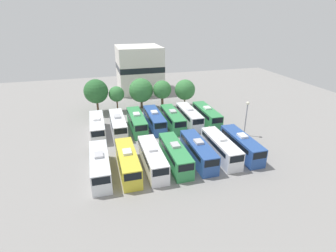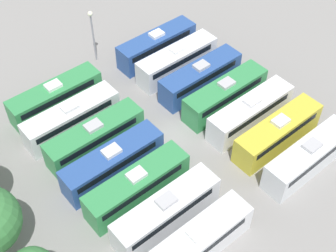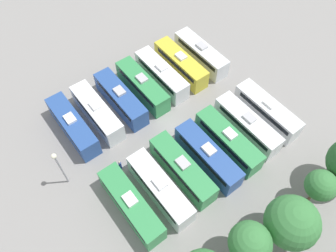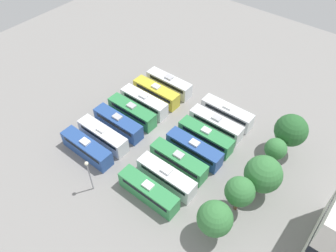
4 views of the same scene
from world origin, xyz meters
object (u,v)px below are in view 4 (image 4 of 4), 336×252
at_px(bus_4, 118,123).
at_px(tree_0, 291,130).
at_px(bus_6, 87,148).
at_px(bus_11, 179,161).
at_px(bus_0, 169,83).
at_px(bus_8, 216,124).
at_px(bus_10, 194,149).
at_px(worker_person, 131,169).
at_px(bus_2, 144,102).
at_px(tree_1, 276,149).
at_px(bus_7, 227,113).
at_px(bus_1, 156,93).
at_px(bus_9, 206,137).
at_px(tree_2, 263,174).
at_px(light_pole, 88,171).
at_px(tree_3, 240,192).
at_px(tree_4, 215,219).
at_px(bus_5, 103,135).
at_px(bus_3, 132,112).
at_px(bus_13, 149,191).
at_px(bus_12, 166,176).

bearing_deg(bus_4, tree_0, 118.85).
height_order(bus_6, bus_11, same).
bearing_deg(bus_4, bus_0, -179.90).
bearing_deg(bus_8, bus_6, -37.10).
xyz_separation_m(bus_8, bus_10, (7.21, 0.37, 0.00)).
height_order(bus_11, worker_person, bus_11).
relative_size(bus_2, tree_1, 1.70).
bearing_deg(bus_7, tree_0, 87.80).
relative_size(tree_0, tree_1, 1.30).
distance_m(bus_1, bus_9, 14.81).
distance_m(bus_6, tree_2, 28.59).
relative_size(light_pole, tree_1, 1.11).
bearing_deg(bus_6, tree_1, 124.30).
relative_size(tree_2, tree_3, 1.08).
distance_m(bus_7, tree_4, 23.59).
bearing_deg(tree_3, bus_6, -75.07).
bearing_deg(bus_9, bus_5, -52.09).
xyz_separation_m(bus_8, tree_0, (-3.36, 11.81, 3.39)).
xyz_separation_m(bus_1, tree_4, (17.17, 24.66, 2.53)).
relative_size(bus_1, bus_6, 1.00).
bearing_deg(tree_0, bus_3, -67.99).
xyz_separation_m(bus_6, tree_1, (-17.24, 25.27, 2.51)).
relative_size(bus_0, bus_9, 1.00).
height_order(bus_0, tree_2, tree_2).
height_order(bus_13, tree_1, tree_1).
bearing_deg(tree_1, tree_0, 175.47).
height_order(bus_2, tree_2, tree_2).
bearing_deg(bus_12, tree_2, 122.55).
bearing_deg(bus_2, bus_5, 1.39).
relative_size(bus_2, bus_13, 1.00).
relative_size(bus_7, worker_person, 6.27).
bearing_deg(bus_0, bus_10, 52.04).
distance_m(bus_8, bus_9, 3.67).
relative_size(bus_0, bus_1, 1.00).
xyz_separation_m(bus_2, bus_13, (14.64, 13.92, 0.00)).
bearing_deg(bus_13, bus_10, 177.37).
relative_size(bus_0, light_pole, 1.52).
distance_m(bus_6, tree_4, 24.56).
height_order(bus_12, worker_person, bus_12).
xyz_separation_m(bus_1, tree_2, (6.87, 26.30, 2.72)).
xyz_separation_m(bus_6, tree_0, (-21.63, 25.62, 3.39)).
distance_m(bus_5, light_pole, 10.21).
bearing_deg(light_pole, bus_12, 134.27).
bearing_deg(tree_3, bus_12, -75.38).
relative_size(bus_8, bus_11, 1.00).
relative_size(bus_13, tree_0, 1.30).
xyz_separation_m(bus_3, bus_11, (3.78, 13.83, 0.00)).
bearing_deg(bus_8, light_pole, -19.46).
relative_size(bus_11, bus_13, 1.00).
height_order(bus_12, tree_0, tree_0).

